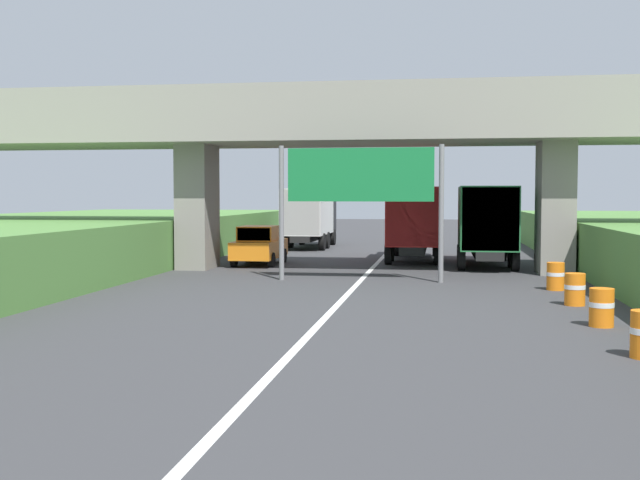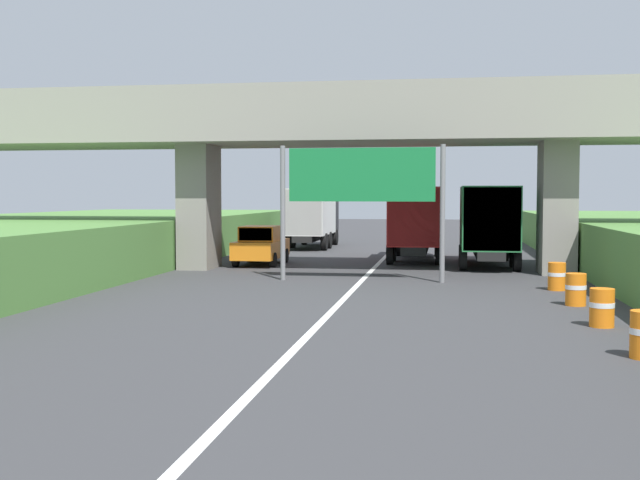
{
  "view_description": "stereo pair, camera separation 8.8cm",
  "coord_description": "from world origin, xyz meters",
  "px_view_note": "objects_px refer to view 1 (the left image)",
  "views": [
    {
      "loc": [
        2.85,
        -2.22,
        3.06
      ],
      "look_at": [
        0.0,
        16.37,
        2.0
      ],
      "focal_mm": 44.45,
      "sensor_mm": 36.0,
      "label": 1
    },
    {
      "loc": [
        2.94,
        -2.21,
        3.06
      ],
      "look_at": [
        0.0,
        16.37,
        2.0
      ],
      "focal_mm": 44.45,
      "sensor_mm": 36.0,
      "label": 2
    }
  ],
  "objects_px": {
    "truck_red": "(415,219)",
    "construction_barrel_4": "(575,289)",
    "construction_barrel_3": "(602,307)",
    "car_orange": "(259,245)",
    "construction_barrel_5": "(556,276)",
    "overhead_highway_sign": "(360,182)",
    "truck_black": "(310,215)",
    "truck_green": "(486,221)"
  },
  "relations": [
    {
      "from": "truck_red",
      "to": "construction_barrel_3",
      "type": "xyz_separation_m",
      "value": [
        4.95,
        -18.25,
        -1.47
      ]
    },
    {
      "from": "truck_black",
      "to": "construction_barrel_5",
      "type": "distance_m",
      "value": 22.5
    },
    {
      "from": "truck_green",
      "to": "construction_barrel_5",
      "type": "distance_m",
      "value": 8.94
    },
    {
      "from": "car_orange",
      "to": "construction_barrel_5",
      "type": "xyz_separation_m",
      "value": [
        11.61,
        -7.75,
        -0.4
      ]
    },
    {
      "from": "truck_black",
      "to": "truck_green",
      "type": "height_order",
      "value": "same"
    },
    {
      "from": "truck_red",
      "to": "construction_barrel_4",
      "type": "xyz_separation_m",
      "value": [
        4.93,
        -14.64,
        -1.47
      ]
    },
    {
      "from": "truck_red",
      "to": "truck_green",
      "type": "height_order",
      "value": "same"
    },
    {
      "from": "truck_green",
      "to": "car_orange",
      "type": "distance_m",
      "value": 9.95
    },
    {
      "from": "construction_barrel_4",
      "to": "construction_barrel_5",
      "type": "xyz_separation_m",
      "value": [
        -0.03,
        3.61,
        0.0
      ]
    },
    {
      "from": "overhead_highway_sign",
      "to": "truck_black",
      "type": "distance_m",
      "value": 18.42
    },
    {
      "from": "truck_green",
      "to": "truck_black",
      "type": "bearing_deg",
      "value": 131.45
    },
    {
      "from": "truck_black",
      "to": "construction_barrel_3",
      "type": "bearing_deg",
      "value": -66.95
    },
    {
      "from": "car_orange",
      "to": "construction_barrel_4",
      "type": "xyz_separation_m",
      "value": [
        11.64,
        -11.35,
        -0.4
      ]
    },
    {
      "from": "overhead_highway_sign",
      "to": "truck_green",
      "type": "bearing_deg",
      "value": 55.6
    },
    {
      "from": "construction_barrel_5",
      "to": "truck_black",
      "type": "bearing_deg",
      "value": 120.16
    },
    {
      "from": "truck_green",
      "to": "car_orange",
      "type": "xyz_separation_m",
      "value": [
        -9.85,
        -0.88,
        -1.08
      ]
    },
    {
      "from": "overhead_highway_sign",
      "to": "construction_barrel_5",
      "type": "height_order",
      "value": "overhead_highway_sign"
    },
    {
      "from": "truck_black",
      "to": "construction_barrel_4",
      "type": "xyz_separation_m",
      "value": [
        11.31,
        -23.02,
        -1.47
      ]
    },
    {
      "from": "truck_green",
      "to": "truck_red",
      "type": "bearing_deg",
      "value": 142.6
    },
    {
      "from": "construction_barrel_3",
      "to": "overhead_highway_sign",
      "type": "bearing_deg",
      "value": 126.42
    },
    {
      "from": "overhead_highway_sign",
      "to": "truck_red",
      "type": "distance_m",
      "value": 9.62
    },
    {
      "from": "overhead_highway_sign",
      "to": "construction_barrel_4",
      "type": "relative_size",
      "value": 6.53
    },
    {
      "from": "truck_black",
      "to": "truck_green",
      "type": "xyz_separation_m",
      "value": [
        9.52,
        -10.78,
        0.0
      ]
    },
    {
      "from": "truck_red",
      "to": "car_orange",
      "type": "distance_m",
      "value": 7.55
    },
    {
      "from": "car_orange",
      "to": "overhead_highway_sign",
      "type": "bearing_deg",
      "value": -49.97
    },
    {
      "from": "truck_black",
      "to": "car_orange",
      "type": "relative_size",
      "value": 1.78
    },
    {
      "from": "truck_green",
      "to": "construction_barrel_3",
      "type": "distance_m",
      "value": 16.02
    },
    {
      "from": "truck_black",
      "to": "construction_barrel_5",
      "type": "xyz_separation_m",
      "value": [
        11.28,
        -19.41,
        -1.47
      ]
    },
    {
      "from": "construction_barrel_4",
      "to": "construction_barrel_5",
      "type": "relative_size",
      "value": 1.0
    },
    {
      "from": "car_orange",
      "to": "construction_barrel_3",
      "type": "height_order",
      "value": "car_orange"
    },
    {
      "from": "truck_red",
      "to": "construction_barrel_3",
      "type": "height_order",
      "value": "truck_red"
    },
    {
      "from": "construction_barrel_3",
      "to": "construction_barrel_4",
      "type": "height_order",
      "value": "same"
    },
    {
      "from": "truck_black",
      "to": "construction_barrel_3",
      "type": "xyz_separation_m",
      "value": [
        11.33,
        -26.62,
        -1.47
      ]
    },
    {
      "from": "overhead_highway_sign",
      "to": "truck_red",
      "type": "relative_size",
      "value": 0.81
    },
    {
      "from": "truck_red",
      "to": "car_orange",
      "type": "height_order",
      "value": "truck_red"
    },
    {
      "from": "truck_red",
      "to": "truck_green",
      "type": "xyz_separation_m",
      "value": [
        3.14,
        -2.4,
        0.0
      ]
    },
    {
      "from": "car_orange",
      "to": "construction_barrel_4",
      "type": "distance_m",
      "value": 16.26
    },
    {
      "from": "overhead_highway_sign",
      "to": "construction_barrel_4",
      "type": "distance_m",
      "value": 8.96
    },
    {
      "from": "truck_red",
      "to": "construction_barrel_4",
      "type": "height_order",
      "value": "truck_red"
    },
    {
      "from": "car_orange",
      "to": "truck_red",
      "type": "bearing_deg",
      "value": 26.12
    },
    {
      "from": "truck_green",
      "to": "construction_barrel_5",
      "type": "bearing_deg",
      "value": -78.45
    },
    {
      "from": "truck_black",
      "to": "construction_barrel_4",
      "type": "height_order",
      "value": "truck_black"
    }
  ]
}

